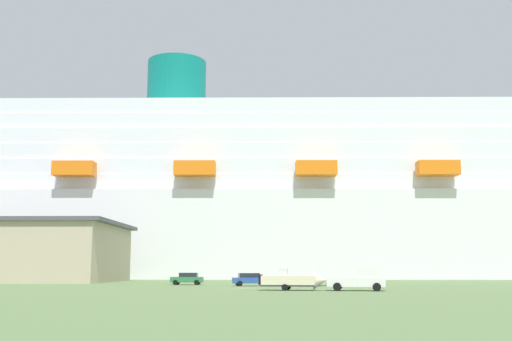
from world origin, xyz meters
name	(u,v)px	position (x,y,z in m)	size (l,w,h in m)	color
ground_plane	(247,282)	(0.00, 30.00, 0.00)	(600.00, 600.00, 0.00)	#567042
cruise_ship	(312,208)	(13.89, 67.70, 15.52)	(244.43, 41.94, 57.23)	white
pickup_truck	(359,280)	(11.87, -8.77, 1.04)	(5.86, 3.04, 2.20)	white
small_boat_on_trailer	(296,281)	(5.82, -7.70, 0.96)	(7.41, 3.03, 2.15)	#595960
parked_car_green_wagon	(187,278)	(-7.46, 12.78, 0.83)	(4.26, 2.21, 1.58)	#2D723F
parked_car_blue_suv	(250,279)	(0.99, 7.43, 0.83)	(4.73, 2.59, 1.58)	#264C99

